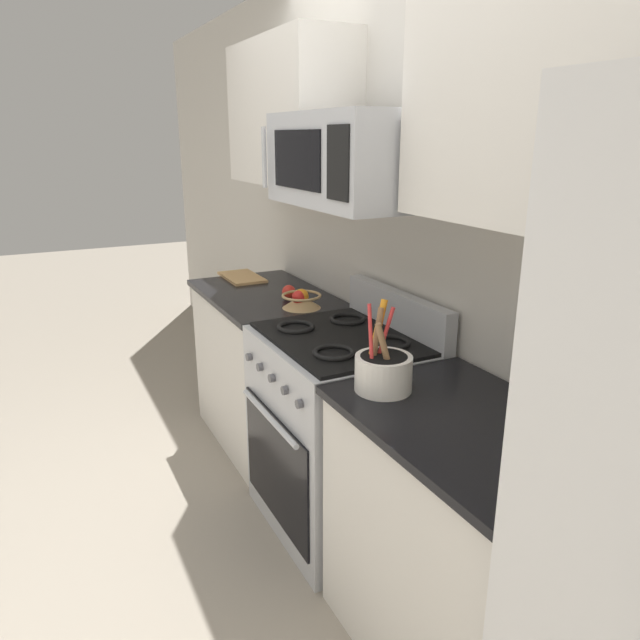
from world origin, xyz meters
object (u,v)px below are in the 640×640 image
object	(u,v)px
bottle_oil	(546,391)
utensil_crock	(383,371)
apple_loose	(289,292)
cutting_board	(242,277)
microwave	(350,159)
range_oven	(340,430)
fruit_basket	(301,299)

from	to	relation	value
bottle_oil	utensil_crock	bearing A→B (deg)	-147.20
apple_loose	cutting_board	distance (m)	0.57
microwave	utensil_crock	world-z (taller)	microwave
bottle_oil	range_oven	bearing A→B (deg)	-170.59
cutting_board	bottle_oil	size ratio (longest dim) A/B	1.44
utensil_crock	cutting_board	size ratio (longest dim) A/B	0.86
utensil_crock	fruit_basket	xyz separation A→B (m)	(-1.05, 0.18, -0.03)
range_oven	cutting_board	world-z (taller)	range_oven
utensil_crock	apple_loose	xyz separation A→B (m)	(-1.24, 0.19, -0.03)
microwave	cutting_board	distance (m)	1.48
range_oven	microwave	xyz separation A→B (m)	(-0.00, 0.03, 1.19)
utensil_crock	cutting_board	bearing A→B (deg)	176.08
range_oven	utensil_crock	distance (m)	0.74
bottle_oil	microwave	bearing A→B (deg)	-172.18
apple_loose	microwave	bearing A→B (deg)	-3.14
microwave	apple_loose	world-z (taller)	microwave
range_oven	utensil_crock	world-z (taller)	utensil_crock
utensil_crock	microwave	bearing A→B (deg)	163.77
cutting_board	microwave	bearing A→B (deg)	1.32
cutting_board	fruit_basket	bearing A→B (deg)	4.03
apple_loose	range_oven	bearing A→B (deg)	-5.32
apple_loose	bottle_oil	world-z (taller)	bottle_oil
microwave	cutting_board	xyz separation A→B (m)	(-1.28, -0.03, -0.74)
range_oven	fruit_basket	world-z (taller)	range_oven
microwave	bottle_oil	size ratio (longest dim) A/B	3.03
range_oven	apple_loose	xyz separation A→B (m)	(-0.72, 0.07, 0.47)
microwave	apple_loose	distance (m)	1.01
microwave	range_oven	bearing A→B (deg)	-89.97
apple_loose	fruit_basket	bearing A→B (deg)	-4.63
utensil_crock	cutting_board	xyz separation A→B (m)	(-1.81, 0.12, -0.06)
microwave	bottle_oil	bearing A→B (deg)	7.82
fruit_basket	bottle_oil	bearing A→B (deg)	4.19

